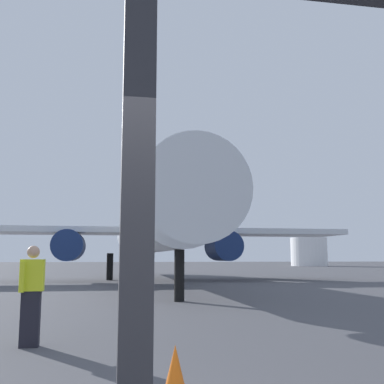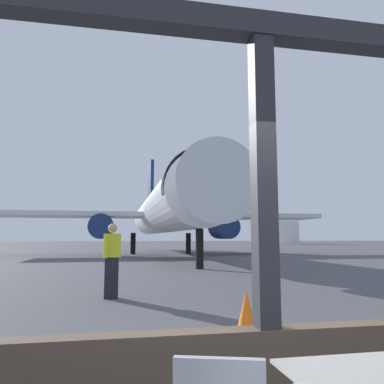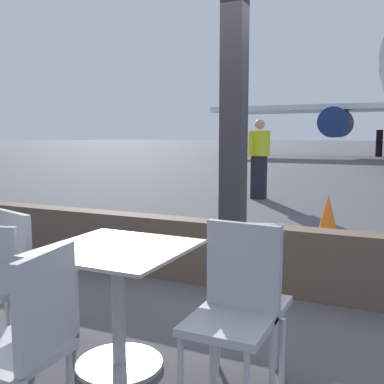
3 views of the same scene
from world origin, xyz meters
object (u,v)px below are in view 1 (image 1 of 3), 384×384
object	(u,v)px
airplane	(149,226)
traffic_cone	(175,378)
fuel_storage_tank	(309,252)
ground_crew_worker	(31,294)

from	to	relation	value
airplane	traffic_cone	bearing A→B (deg)	-94.10
fuel_storage_tank	traffic_cone	bearing A→B (deg)	-115.23
ground_crew_worker	fuel_storage_tank	distance (m)	77.42
airplane	traffic_cone	distance (m)	24.68
airplane	fuel_storage_tank	bearing A→B (deg)	55.97
traffic_cone	fuel_storage_tank	distance (m)	79.82
airplane	fuel_storage_tank	xyz separation A→B (m)	(32.26, 47.77, -1.04)
airplane	ground_crew_worker	bearing A→B (deg)	-100.32
airplane	traffic_cone	world-z (taller)	airplane
ground_crew_worker	fuel_storage_tank	bearing A→B (deg)	62.25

